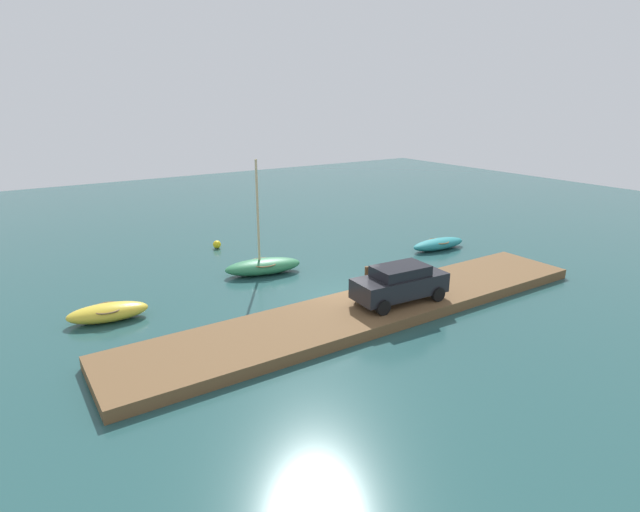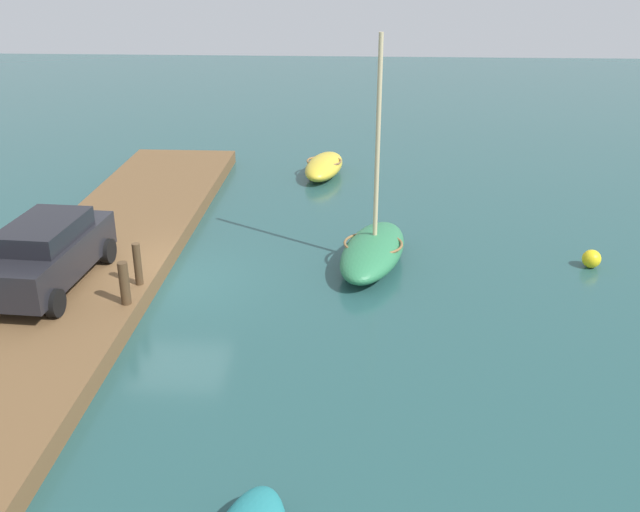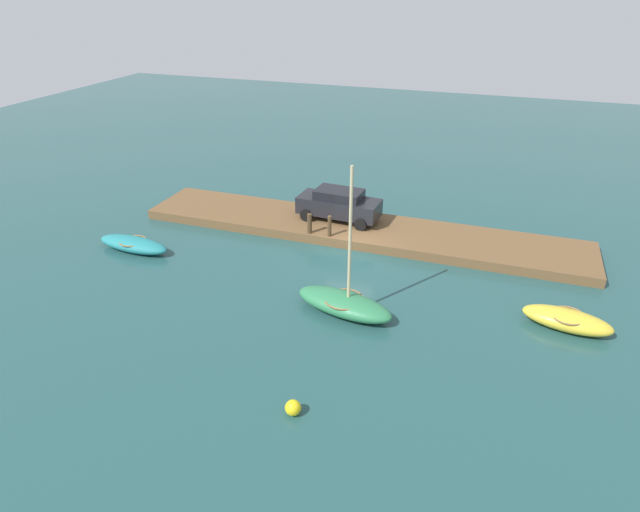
% 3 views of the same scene
% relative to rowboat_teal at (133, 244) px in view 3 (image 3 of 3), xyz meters
% --- Properties ---
extents(ground_plane, '(84.00, 84.00, 0.00)m').
position_rel_rowboat_teal_xyz_m(ground_plane, '(-9.73, -3.24, -0.34)').
color(ground_plane, '#234C4C').
extents(dock_platform, '(22.78, 3.88, 0.47)m').
position_rel_rowboat_teal_xyz_m(dock_platform, '(-9.73, -5.49, -0.11)').
color(dock_platform, brown).
rests_on(dock_platform, ground_plane).
extents(rowboat_teal, '(3.89, 1.45, 0.67)m').
position_rel_rowboat_teal_xyz_m(rowboat_teal, '(0.00, 0.00, 0.00)').
color(rowboat_teal, teal).
rests_on(rowboat_teal, ground_plane).
extents(rowboat_green, '(4.32, 2.38, 6.09)m').
position_rel_rowboat_teal_xyz_m(rowboat_green, '(-11.21, 1.87, 0.12)').
color(rowboat_green, '#2D7A4C').
rests_on(rowboat_green, ground_plane).
extents(rowboat_yellow, '(3.40, 1.76, 0.75)m').
position_rel_rowboat_teal_xyz_m(rowboat_yellow, '(-19.43, 0.11, 0.04)').
color(rowboat_yellow, gold).
rests_on(rowboat_yellow, ground_plane).
extents(mooring_post_west, '(0.19, 0.19, 1.06)m').
position_rel_rowboat_teal_xyz_m(mooring_post_west, '(-8.70, -3.80, 0.65)').
color(mooring_post_west, '#47331E').
rests_on(mooring_post_west, dock_platform).
extents(mooring_post_mid_west, '(0.23, 0.23, 1.02)m').
position_rel_rowboat_teal_xyz_m(mooring_post_mid_west, '(-7.66, -3.80, 0.63)').
color(mooring_post_mid_west, '#47331E').
rests_on(mooring_post_mid_west, dock_platform).
extents(parked_car, '(4.34, 2.08, 1.64)m').
position_rel_rowboat_teal_xyz_m(parked_car, '(-8.51, -5.87, 0.98)').
color(parked_car, black).
rests_on(parked_car, dock_platform).
extents(marker_buoy, '(0.50, 0.50, 0.50)m').
position_rel_rowboat_teal_xyz_m(marker_buoy, '(-11.41, 7.75, -0.09)').
color(marker_buoy, yellow).
rests_on(marker_buoy, ground_plane).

